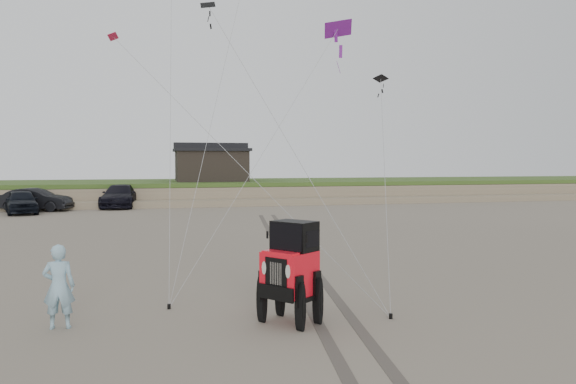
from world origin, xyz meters
The scene contains 11 objects.
ground centered at (0.00, 0.00, 0.00)m, with size 160.00×160.00×0.00m, color #6B6054.
dune_ridge centered at (0.00, 37.50, 0.82)m, with size 160.00×14.25×1.73m.
cabin centered at (2.00, 37.00, 3.24)m, with size 6.40×5.40×3.35m.
truck_a centered at (-11.51, 27.82, 0.79)m, with size 1.87×4.66×1.59m, color black.
truck_b centered at (-10.96, 29.49, 0.79)m, with size 1.68×4.82×1.59m, color black.
truck_c centered at (-5.40, 31.45, 0.85)m, with size 2.39×5.87×1.70m, color black.
jeep centered at (-0.27, -0.91, 0.88)m, with size 2.03×4.70×1.75m, color #FB1121, non-canonical shape.
man centered at (-5.00, -0.13, 0.88)m, with size 0.64×0.42×1.76m, color #7FB0C4.
stake_main centered at (-2.75, 0.89, 0.06)m, with size 0.08×0.08×0.12m, color black.
stake_aux centered at (1.98, -1.11, 0.06)m, with size 0.08×0.08×0.12m, color black.
tire_tracks centered at (2.00, 8.00, 0.00)m, with size 5.22×29.74×0.01m.
Camera 1 is at (-3.11, -12.41, 3.48)m, focal length 35.00 mm.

